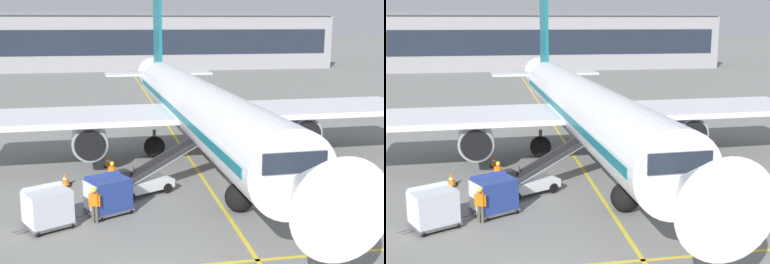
{
  "view_description": "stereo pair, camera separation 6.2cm",
  "coord_description": "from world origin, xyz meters",
  "views": [
    {
      "loc": [
        -1.26,
        -16.24,
        9.19
      ],
      "look_at": [
        3.81,
        11.84,
        3.01
      ],
      "focal_mm": 47.74,
      "sensor_mm": 36.0,
      "label": 1
    },
    {
      "loc": [
        -1.2,
        -16.25,
        9.19
      ],
      "look_at": [
        3.81,
        11.84,
        3.01
      ],
      "focal_mm": 47.74,
      "sensor_mm": 36.0,
      "label": 2
    }
  ],
  "objects": [
    {
      "name": "belt_loader",
      "position": [
        0.97,
        10.48,
        0.8
      ],
      "size": [
        5.42,
        3.66,
        2.56
      ],
      "color": "silver",
      "rests_on": "ground"
    },
    {
      "name": "baggage_cart_second",
      "position": [
        -3.83,
        6.41,
        1.0
      ],
      "size": [
        2.78,
        2.34,
        1.91
      ],
      "color": "#515156",
      "rests_on": "ground"
    },
    {
      "name": "safety_cone_engine_keepout",
      "position": [
        -0.94,
        16.09,
        0.34
      ],
      "size": [
        0.61,
        0.61,
        0.69
      ],
      "color": "black",
      "rests_on": "ground"
    },
    {
      "name": "apron_guidance_line_lead_in",
      "position": [
        4.58,
        16.37,
        0.0
      ],
      "size": [
        0.2,
        110.0,
        0.01
      ],
      "color": "yellow",
      "rests_on": "ground"
    },
    {
      "name": "ground_crew_by_carts",
      "position": [
        -0.79,
        10.92,
        1.0
      ],
      "size": [
        0.47,
        0.42,
        1.74
      ],
      "color": "black",
      "rests_on": "ground"
    },
    {
      "name": "ground_crew_by_loader",
      "position": [
        -1.73,
        6.58,
        1.0
      ],
      "size": [
        0.54,
        0.36,
        1.74
      ],
      "color": "#514C42",
      "rests_on": "ground"
    },
    {
      "name": "apron_guidance_line_stop_bar",
      "position": [
        4.96,
        1.57,
        0.0
      ],
      "size": [
        12.0,
        0.2,
        0.01
      ],
      "color": "yellow",
      "rests_on": "ground"
    },
    {
      "name": "safety_cone_wingtip",
      "position": [
        -3.44,
        12.56,
        0.35
      ],
      "size": [
        0.64,
        0.64,
        0.73
      ],
      "color": "black",
      "rests_on": "ground"
    },
    {
      "name": "terminal_building",
      "position": [
        -7.28,
        87.62,
        5.46
      ],
      "size": [
        103.82,
        14.37,
        11.03
      ],
      "color": "#939399",
      "rests_on": "ground"
    },
    {
      "name": "parked_airplane",
      "position": [
        4.93,
        17.13,
        3.62
      ],
      "size": [
        31.78,
        41.03,
        13.95
      ],
      "color": "white",
      "rests_on": "ground"
    },
    {
      "name": "baggage_cart_lead",
      "position": [
        -1.11,
        7.73,
        1.0
      ],
      "size": [
        2.78,
        2.34,
        1.91
      ],
      "color": "#515156",
      "rests_on": "ground"
    }
  ]
}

